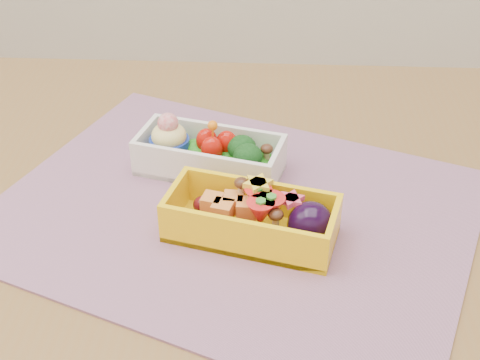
{
  "coord_description": "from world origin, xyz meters",
  "views": [
    {
      "loc": [
        0.03,
        -0.58,
        1.19
      ],
      "look_at": [
        -0.0,
        0.0,
        0.79
      ],
      "focal_mm": 48.11,
      "sensor_mm": 36.0,
      "label": 1
    }
  ],
  "objects_px": {
    "table": "(242,275)",
    "bento_white": "(209,154)",
    "placemat": "(233,210)",
    "bento_yellow": "(255,217)"
  },
  "relations": [
    {
      "from": "table",
      "to": "bento_yellow",
      "type": "distance_m",
      "value": 0.14
    },
    {
      "from": "bento_yellow",
      "to": "placemat",
      "type": "bearing_deg",
      "value": 133.59
    },
    {
      "from": "placemat",
      "to": "bento_white",
      "type": "height_order",
      "value": "bento_white"
    },
    {
      "from": "table",
      "to": "bento_white",
      "type": "distance_m",
      "value": 0.15
    },
    {
      "from": "table",
      "to": "placemat",
      "type": "relative_size",
      "value": 2.32
    },
    {
      "from": "bento_white",
      "to": "bento_yellow",
      "type": "height_order",
      "value": "bento_white"
    },
    {
      "from": "table",
      "to": "bento_yellow",
      "type": "bearing_deg",
      "value": -71.51
    },
    {
      "from": "bento_white",
      "to": "placemat",
      "type": "bearing_deg",
      "value": -51.8
    },
    {
      "from": "placemat",
      "to": "bento_yellow",
      "type": "relative_size",
      "value": 2.7
    },
    {
      "from": "table",
      "to": "placemat",
      "type": "height_order",
      "value": "placemat"
    }
  ]
}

